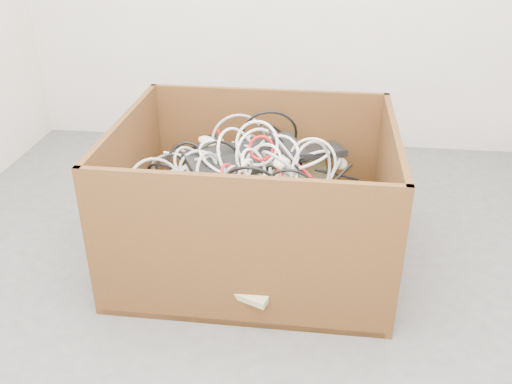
# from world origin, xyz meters

# --- Properties ---
(ground) EXTENTS (3.00, 3.00, 0.00)m
(ground) POSITION_xyz_m (0.00, 0.00, 0.00)
(ground) COLOR #4A494C
(ground) RESTS_ON ground
(cardboard_box) EXTENTS (1.07, 0.89, 0.60)m
(cardboard_box) POSITION_xyz_m (-0.01, 0.24, 0.16)
(cardboard_box) COLOR #422010
(cardboard_box) RESTS_ON ground
(keyboard_pile) EXTENTS (0.87, 0.87, 0.37)m
(keyboard_pile) POSITION_xyz_m (0.03, 0.25, 0.28)
(keyboard_pile) COLOR #C2BD89
(keyboard_pile) RESTS_ON cardboard_box
(mice_scatter) EXTENTS (0.83, 0.75, 0.23)m
(mice_scatter) POSITION_xyz_m (-0.09, 0.28, 0.36)
(mice_scatter) COLOR beige
(mice_scatter) RESTS_ON keyboard_pile
(power_strip_left) EXTENTS (0.31, 0.21, 0.13)m
(power_strip_left) POSITION_xyz_m (-0.31, 0.23, 0.36)
(power_strip_left) COLOR white
(power_strip_left) RESTS_ON keyboard_pile
(power_strip_right) EXTENTS (0.23, 0.21, 0.09)m
(power_strip_right) POSITION_xyz_m (-0.20, 0.09, 0.34)
(power_strip_right) COLOR white
(power_strip_right) RESTS_ON keyboard_pile
(vga_plug) EXTENTS (0.06, 0.06, 0.03)m
(vga_plug) POSITION_xyz_m (0.26, 0.21, 0.34)
(vga_plug) COLOR #0B29AF
(vga_plug) RESTS_ON keyboard_pile
(cable_tangle) EXTENTS (0.93, 0.86, 0.42)m
(cable_tangle) POSITION_xyz_m (-0.05, 0.22, 0.41)
(cable_tangle) COLOR #B30C0F
(cable_tangle) RESTS_ON keyboard_pile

